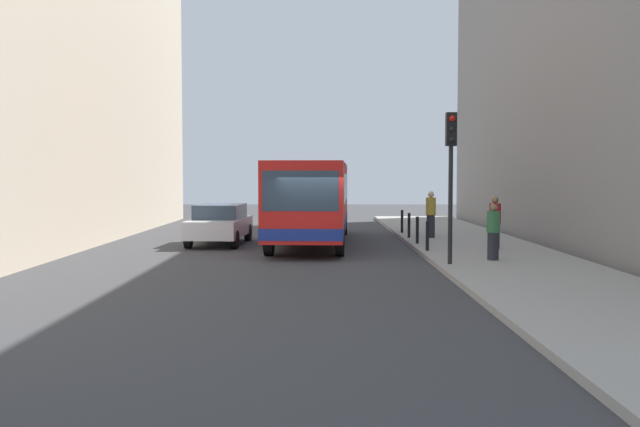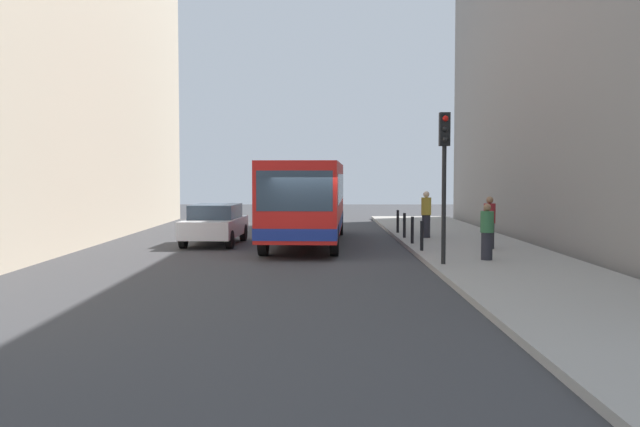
% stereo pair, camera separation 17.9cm
% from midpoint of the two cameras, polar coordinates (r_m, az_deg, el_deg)
% --- Properties ---
extents(ground_plane, '(80.00, 80.00, 0.00)m').
position_cam_midpoint_polar(ground_plane, '(21.58, -0.49, -3.72)').
color(ground_plane, '#38383A').
extents(sidewalk, '(4.40, 40.00, 0.15)m').
position_cam_midpoint_polar(sidewalk, '(22.21, 13.60, -3.42)').
color(sidewalk, '#9E9991').
rests_on(sidewalk, ground).
extents(building_right, '(7.00, 32.00, 14.59)m').
position_cam_midpoint_polar(building_right, '(28.26, 24.17, 12.48)').
color(building_right, gray).
rests_on(building_right, ground).
extents(bus, '(3.06, 11.13, 3.00)m').
position_cam_midpoint_polar(bus, '(26.45, -1.06, 1.29)').
color(bus, red).
rests_on(bus, ground).
extents(car_beside_bus, '(2.05, 4.49, 1.48)m').
position_cam_midpoint_polar(car_beside_bus, '(26.52, -8.45, -0.77)').
color(car_beside_bus, silver).
rests_on(car_beside_bus, ground).
extents(traffic_light, '(0.28, 0.33, 4.10)m').
position_cam_midpoint_polar(traffic_light, '(19.49, 9.99, 4.35)').
color(traffic_light, black).
rests_on(traffic_light, sidewalk).
extents(bollard_near, '(0.11, 0.11, 0.95)m').
position_cam_midpoint_polar(bollard_near, '(22.93, 8.18, -1.78)').
color(bollard_near, black).
rests_on(bollard_near, sidewalk).
extents(bollard_mid, '(0.11, 0.11, 0.95)m').
position_cam_midpoint_polar(bollard_mid, '(25.24, 7.40, -1.33)').
color(bollard_mid, black).
rests_on(bollard_mid, sidewalk).
extents(bollard_far, '(0.11, 0.11, 0.95)m').
position_cam_midpoint_polar(bollard_far, '(27.55, 6.76, -0.95)').
color(bollard_far, black).
rests_on(bollard_far, sidewalk).
extents(bollard_farthest, '(0.11, 0.11, 0.95)m').
position_cam_midpoint_polar(bollard_farthest, '(29.86, 6.22, -0.63)').
color(bollard_farthest, black).
rests_on(bollard_farthest, sidewalk).
extents(pedestrian_near_signal, '(0.38, 0.38, 1.61)m').
position_cam_midpoint_polar(pedestrian_near_signal, '(20.74, 13.28, -1.46)').
color(pedestrian_near_signal, '#26262D').
rests_on(pedestrian_near_signal, sidewalk).
extents(pedestrian_mid_sidewalk, '(0.38, 0.38, 1.72)m').
position_cam_midpoint_polar(pedestrian_mid_sidewalk, '(23.89, 13.44, -0.72)').
color(pedestrian_mid_sidewalk, '#26262D').
rests_on(pedestrian_mid_sidewalk, sidewalk).
extents(pedestrian_far_sidewalk, '(0.38, 0.38, 1.79)m').
position_cam_midpoint_polar(pedestrian_far_sidewalk, '(27.64, 8.49, -0.07)').
color(pedestrian_far_sidewalk, '#26262D').
rests_on(pedestrian_far_sidewalk, sidewalk).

